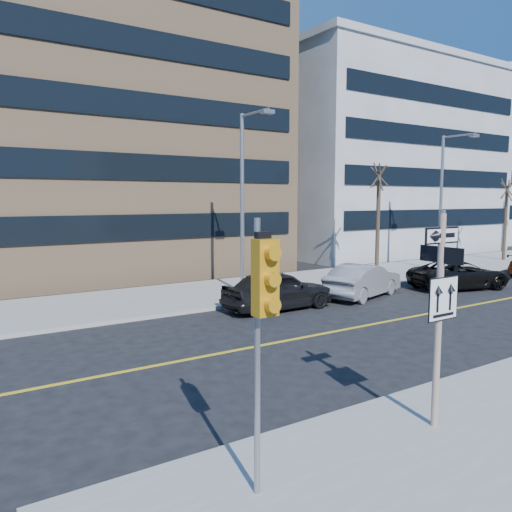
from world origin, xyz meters
TOP-DOWN VIEW (x-y plane):
  - ground at (0.00, 0.00)m, footprint 120.00×120.00m
  - far_sidewalk at (18.00, 12.00)m, footprint 66.00×6.00m
  - road_centerline at (12.00, 4.00)m, footprint 40.00×0.14m
  - sign_pole at (0.00, -2.51)m, footprint 0.92×0.92m
  - traffic_signal at (-4.00, -2.66)m, footprint 0.32×0.45m
  - parked_car_a at (3.71, 7.78)m, footprint 1.92×4.67m
  - parked_car_b at (8.39, 7.76)m, footprint 2.90×4.86m
  - parked_car_c at (13.96, 6.73)m, footprint 3.49×5.43m
  - streetlight_a at (4.00, 10.76)m, footprint 0.55×2.25m
  - streetlight_b at (18.00, 10.76)m, footprint 0.55×2.25m
  - street_tree_west at (13.00, 11.30)m, footprint 1.80×1.80m
  - street_tree_east at (26.00, 11.60)m, footprint 1.80×1.80m
  - building_brick at (2.00, 25.00)m, footprint 18.00×18.00m
  - building_grey_mid at (24.00, 24.00)m, footprint 20.00×16.00m
  - building_grey_far at (45.00, 27.00)m, footprint 18.00×18.00m

SIDE VIEW (x-z plane):
  - ground at x=0.00m, z-range 0.00..0.00m
  - road_centerline at x=12.00m, z-range 0.00..0.01m
  - far_sidewalk at x=18.00m, z-range 0.00..0.15m
  - parked_car_c at x=13.96m, z-range 0.00..1.39m
  - parked_car_b at x=8.39m, z-range 0.00..1.51m
  - parked_car_a at x=3.71m, z-range 0.00..1.58m
  - sign_pole at x=0.00m, z-range 0.41..4.47m
  - traffic_signal at x=-4.00m, z-range 1.03..5.03m
  - streetlight_a at x=4.00m, z-range 0.76..8.76m
  - streetlight_b at x=18.00m, z-range 0.76..8.76m
  - street_tree_east at x=26.00m, z-range 2.07..7.82m
  - street_tree_west at x=13.00m, z-range 2.35..8.70m
  - building_grey_mid at x=24.00m, z-range 0.00..15.00m
  - building_grey_far at x=45.00m, z-range 0.00..16.00m
  - building_brick at x=2.00m, z-range 0.00..18.00m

